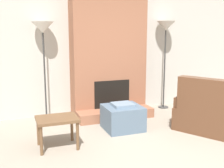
# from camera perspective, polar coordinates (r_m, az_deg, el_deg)

# --- Properties ---
(wall_back) EXTENTS (7.28, 0.06, 2.60)m
(wall_back) POSITION_cam_1_polar(r_m,az_deg,el_deg) (5.82, -1.58, 7.12)
(wall_back) COLOR #BCB7AD
(wall_back) RESTS_ON ground_plane
(fireplace) EXTENTS (1.48, 0.81, 2.60)m
(fireplace) POSITION_cam_1_polar(r_m,az_deg,el_deg) (5.57, -0.68, 6.21)
(fireplace) COLOR #935B42
(fireplace) RESTS_ON ground_plane
(ottoman) EXTENTS (0.63, 0.59, 0.46)m
(ottoman) POSITION_cam_1_polar(r_m,az_deg,el_deg) (4.84, 2.17, -6.75)
(ottoman) COLOR slate
(ottoman) RESTS_ON ground_plane
(armchair) EXTENTS (1.25, 1.27, 0.93)m
(armchair) POSITION_cam_1_polar(r_m,az_deg,el_deg) (5.03, 18.77, -5.86)
(armchair) COLOR brown
(armchair) RESTS_ON ground_plane
(side_table) EXTENTS (0.58, 0.46, 0.45)m
(side_table) POSITION_cam_1_polar(r_m,az_deg,el_deg) (4.12, -11.09, -7.67)
(side_table) COLOR brown
(side_table) RESTS_ON ground_plane
(floor_lamp_left) EXTENTS (0.40, 0.40, 1.83)m
(floor_lamp_left) POSITION_cam_1_polar(r_m,az_deg,el_deg) (5.28, -13.88, 10.18)
(floor_lamp_left) COLOR #333333
(floor_lamp_left) RESTS_ON ground_plane
(floor_lamp_right) EXTENTS (0.40, 0.40, 1.87)m
(floor_lamp_right) POSITION_cam_1_polar(r_m,az_deg,el_deg) (6.12, 10.88, 10.70)
(floor_lamp_right) COLOR #333333
(floor_lamp_right) RESTS_ON ground_plane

